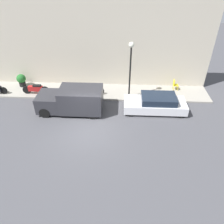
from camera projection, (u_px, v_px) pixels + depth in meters
name	position (u px, v px, depth m)	size (l,w,h in m)	color
ground_plane	(88.00, 130.00, 14.06)	(60.00, 60.00, 0.00)	#47474C
sidewalk	(96.00, 92.00, 18.06)	(2.54, 18.20, 0.13)	gray
building_facade	(96.00, 42.00, 17.11)	(0.30, 18.20, 7.51)	beige
parked_car	(156.00, 103.00, 15.58)	(1.81, 4.39, 1.24)	silver
delivery_van	(71.00, 100.00, 15.33)	(1.96, 4.55, 1.82)	#2D2D33
motorcycle_blue	(93.00, 89.00, 17.37)	(0.30, 1.88, 0.80)	navy
motorcycle_red	(36.00, 89.00, 17.40)	(0.30, 2.14, 0.79)	#B21E1E
streetlamp	(131.00, 59.00, 15.46)	(0.39, 0.39, 4.34)	black
potted_plant	(21.00, 80.00, 18.41)	(0.75, 0.75, 1.07)	black
cafe_chair	(175.00, 84.00, 17.92)	(0.40, 0.40, 0.89)	yellow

